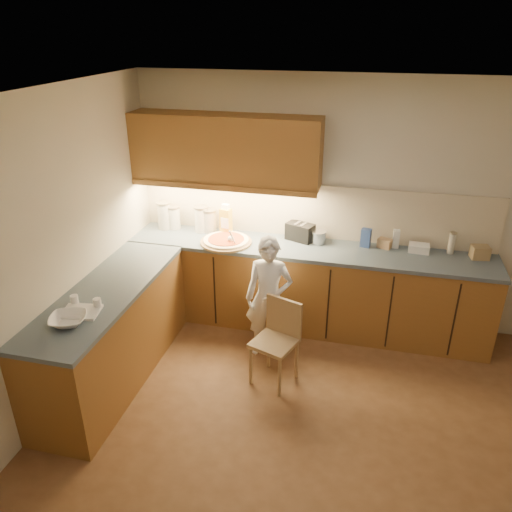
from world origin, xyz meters
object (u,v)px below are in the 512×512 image
Objects in this scene: wooden_chair at (278,336)px; child at (269,298)px; oil_jug at (226,221)px; toaster at (300,232)px; pizza_on_board at (226,241)px.

child is at bearing 134.45° from wooden_chair.
child is 1.57× the size of wooden_chair.
toaster is (0.80, 0.04, -0.07)m from oil_jug.
oil_jug is (-0.07, 0.22, 0.14)m from pizza_on_board.
wooden_chair is 2.44× the size of toaster.
wooden_chair is 2.28× the size of oil_jug.
child is 1.08m from oil_jug.
pizza_on_board reaches higher than toaster.
wooden_chair is 1.27m from toaster.
pizza_on_board is at bearing -73.04° from oil_jug.
child is at bearing -49.04° from oil_jug.
child is 3.83× the size of toaster.
oil_jug is at bearing 146.08° from wooden_chair.
pizza_on_board is 0.79m from toaster.
oil_jug reaches higher than wooden_chair.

